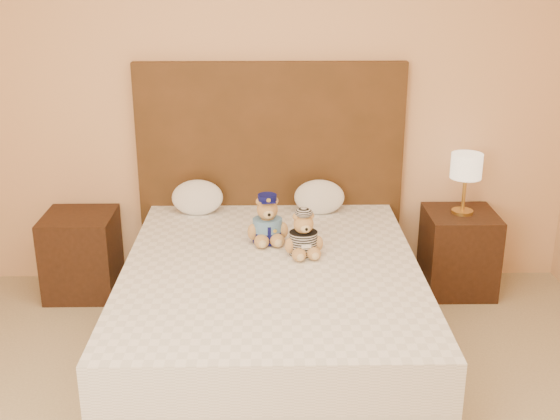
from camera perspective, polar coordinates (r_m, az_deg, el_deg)
The scene contains 10 objects.
room_walls at distance 2.75m, azimuth -0.74°, elevation 13.31°, with size 4.04×4.52×2.72m.
bed at distance 3.93m, azimuth -0.69°, elevation -8.13°, with size 1.60×2.00×0.55m.
headboard at distance 4.69m, azimuth -0.78°, elevation 2.85°, with size 1.75×0.08×1.50m, color #513118.
nightstand_left at distance 4.82m, azimuth -15.81°, elevation -3.47°, with size 0.45×0.45×0.55m, color #361D11.
nightstand_right at distance 4.82m, azimuth 14.30°, elevation -3.30°, with size 0.45×0.45×0.55m, color #361D11.
lamp at distance 4.63m, azimuth 14.90°, elevation 3.24°, with size 0.20×0.20×0.40m.
teddy_police at distance 4.06m, azimuth -1.03°, elevation -0.72°, with size 0.25×0.24×0.29m, color #B57F46, non-canonical shape.
teddy_prisoner at distance 3.89m, azimuth 1.92°, elevation -1.93°, with size 0.23×0.22×0.26m, color #B57F46, non-canonical shape.
pillow_left at distance 4.57m, azimuth -6.74°, elevation 1.15°, with size 0.33×0.21×0.23m, color white.
pillow_right at distance 4.56m, azimuth 3.22°, elevation 1.18°, with size 0.33×0.21×0.23m, color white.
Camera 1 is at (-0.01, -2.27, 2.12)m, focal length 45.00 mm.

